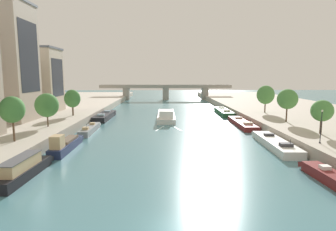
# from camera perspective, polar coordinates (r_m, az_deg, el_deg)

# --- Properties ---
(ground_plane) EXTENTS (400.00, 400.00, 0.00)m
(ground_plane) POSITION_cam_1_polar(r_m,az_deg,el_deg) (22.31, 2.25, -21.89)
(ground_plane) COLOR teal
(quay_left) EXTENTS (36.00, 170.00, 1.94)m
(quay_left) POSITION_cam_1_polar(r_m,az_deg,el_deg) (82.80, -26.03, 0.17)
(quay_left) COLOR #B7AD9E
(quay_left) RESTS_ON ground
(quay_right) EXTENTS (36.00, 170.00, 1.94)m
(quay_right) POSITION_cam_1_polar(r_m,az_deg,el_deg) (83.78, 25.52, 0.28)
(quay_right) COLOR #B7AD9E
(quay_right) RESTS_ON ground
(barge_midriver) EXTENTS (4.53, 22.52, 2.93)m
(barge_midriver) POSITION_cam_1_polar(r_m,az_deg,el_deg) (74.14, -0.37, 0.10)
(barge_midriver) COLOR silver
(barge_midriver) RESTS_ON ground
(wake_behind_barge) EXTENTS (5.60, 5.89, 0.03)m
(wake_behind_barge) POSITION_cam_1_polar(r_m,az_deg,el_deg) (60.23, 0.11, -2.60)
(wake_behind_barge) COLOR silver
(wake_behind_barge) RESTS_ON ground
(moored_boat_left_far) EXTENTS (2.26, 10.77, 2.46)m
(moored_boat_left_far) POSITION_cam_1_polar(r_m,az_deg,el_deg) (35.23, -27.00, -9.53)
(moored_boat_left_far) COLOR black
(moored_boat_left_far) RESTS_ON ground
(moored_boat_left_midway) EXTENTS (2.08, 11.45, 2.98)m
(moored_boat_left_midway) POSITION_cam_1_polar(r_m,az_deg,el_deg) (45.25, -19.87, -5.50)
(moored_boat_left_midway) COLOR #1E284C
(moored_boat_left_midway) RESTS_ON ground
(moored_boat_left_downstream) EXTENTS (2.19, 12.13, 2.22)m
(moored_boat_left_downstream) POSITION_cam_1_polar(r_m,az_deg,el_deg) (58.54, -15.41, -2.63)
(moored_boat_left_downstream) COLOR gray
(moored_boat_left_downstream) RESTS_ON ground
(moored_boat_left_end) EXTENTS (3.35, 16.36, 2.45)m
(moored_boat_left_end) POSITION_cam_1_polar(r_m,az_deg,el_deg) (75.71, -12.55, -0.08)
(moored_boat_left_end) COLOR black
(moored_boat_left_end) RESTS_ON ground
(moored_boat_right_gap_after) EXTENTS (3.65, 15.48, 2.26)m
(moored_boat_right_gap_after) POSITION_cam_1_polar(r_m,az_deg,el_deg) (47.80, 20.69, -5.21)
(moored_boat_right_gap_after) COLOR silver
(moored_boat_right_gap_after) RESTS_ON ground
(moored_boat_right_downstream) EXTENTS (3.49, 16.85, 2.16)m
(moored_boat_right_downstream) POSITION_cam_1_polar(r_m,az_deg,el_deg) (65.80, 14.67, -1.48)
(moored_boat_right_downstream) COLOR maroon
(moored_boat_right_downstream) RESTS_ON ground
(moored_boat_right_midway) EXTENTS (3.58, 16.48, 2.44)m
(moored_boat_right_midway) POSITION_cam_1_polar(r_m,az_deg,el_deg) (83.79, 11.08, 0.73)
(moored_boat_right_midway) COLOR #235633
(moored_boat_right_midway) RESTS_ON ground
(tree_left_nearest) EXTENTS (3.34, 3.34, 6.36)m
(tree_left_nearest) POSITION_cam_1_polar(r_m,az_deg,el_deg) (44.88, -28.83, 1.03)
(tree_left_nearest) COLOR brown
(tree_left_nearest) RESTS_ON quay_left
(tree_left_third) EXTENTS (4.13, 4.13, 6.03)m
(tree_left_third) POSITION_cam_1_polar(r_m,az_deg,el_deg) (55.55, -23.16, 1.90)
(tree_left_third) COLOR brown
(tree_left_third) RESTS_ON quay_left
(tree_left_past_mid) EXTENTS (3.63, 3.63, 5.99)m
(tree_left_past_mid) POSITION_cam_1_polar(r_m,az_deg,el_deg) (69.00, -18.66, 3.23)
(tree_left_past_mid) COLOR brown
(tree_left_past_mid) RESTS_ON quay_left
(tree_right_nearest) EXTENTS (3.37, 3.37, 5.39)m
(tree_right_nearest) POSITION_cam_1_polar(r_m,az_deg,el_deg) (50.74, 28.54, 0.83)
(tree_right_nearest) COLOR brown
(tree_right_nearest) RESTS_ON quay_right
(tree_right_far) EXTENTS (4.00, 4.00, 6.54)m
(tree_right_far) POSITION_cam_1_polar(r_m,az_deg,el_deg) (61.40, 22.86, 3.04)
(tree_right_far) COLOR brown
(tree_right_far) RESTS_ON quay_right
(tree_right_second) EXTENTS (4.31, 4.31, 6.76)m
(tree_right_second) POSITION_cam_1_polar(r_m,az_deg,el_deg) (74.91, 19.01, 3.95)
(tree_right_second) COLOR brown
(tree_right_second) RESTS_ON quay_right
(lamppost_right_bank) EXTENTS (0.28, 0.28, 4.62)m
(lamppost_right_bank) POSITION_cam_1_polar(r_m,az_deg,el_deg) (43.71, 28.40, -1.69)
(lamppost_right_bank) COLOR black
(lamppost_right_bank) RESTS_ON quay_right
(building_left_middle) EXTENTS (11.42, 10.30, 23.87)m
(building_left_middle) POSITION_cam_1_polar(r_m,az_deg,el_deg) (66.69, -30.39, 9.32)
(building_left_middle) COLOR #A89989
(building_left_middle) RESTS_ON quay_left
(building_left_corner) EXTENTS (11.29, 9.71, 16.24)m
(building_left_corner) POSITION_cam_1_polar(r_m,az_deg,el_deg) (80.06, -24.94, 6.54)
(building_left_corner) COLOR #B2A38E
(building_left_corner) RESTS_ON quay_left
(bridge_far) EXTENTS (60.44, 4.40, 6.90)m
(bridge_far) POSITION_cam_1_polar(r_m,az_deg,el_deg) (131.85, -0.47, 5.10)
(bridge_far) COLOR gray
(bridge_far) RESTS_ON ground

